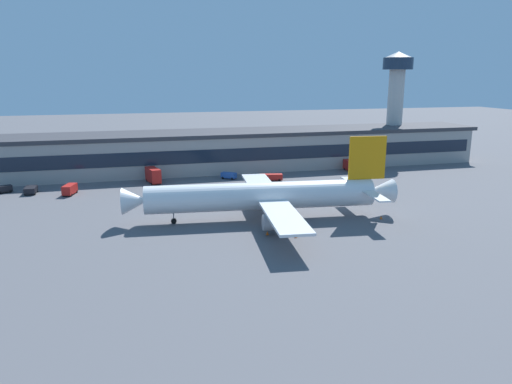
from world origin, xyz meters
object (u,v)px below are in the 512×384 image
at_px(follow_me_car, 229,175).
at_px(belt_loader, 271,177).
at_px(crew_van, 70,189).
at_px(traffic_cone_0, 296,236).
at_px(fuel_truck, 353,166).
at_px(pushback_tractor, 31,190).
at_px(baggage_tug, 5,189).
at_px(traffic_cone_1, 267,233).
at_px(catering_truck, 153,175).
at_px(airliner, 265,196).
at_px(traffic_cone_2, 381,217).
at_px(control_tower, 396,94).

bearing_deg(follow_me_car, belt_loader, -26.67).
relative_size(crew_van, traffic_cone_0, 7.88).
distance_m(fuel_truck, traffic_cone_0, 66.57).
bearing_deg(fuel_truck, pushback_tractor, -176.84).
bearing_deg(baggage_tug, traffic_cone_1, -41.53).
xyz_separation_m(crew_van, follow_me_car, (42.74, 8.19, -0.37)).
bearing_deg(catering_truck, belt_loader, -10.13).
distance_m(crew_van, catering_truck, 22.87).
bearing_deg(airliner, traffic_cone_0, -79.70).
distance_m(crew_van, belt_loader, 53.78).
relative_size(fuel_truck, traffic_cone_2, 12.14).
bearing_deg(baggage_tug, airliner, -34.35).
xyz_separation_m(belt_loader, traffic_cone_1, (-14.25, -45.55, -0.79)).
bearing_deg(airliner, belt_loader, 71.62).
bearing_deg(airliner, pushback_tractor, 144.40).
distance_m(airliner, traffic_cone_0, 13.67).
xyz_separation_m(control_tower, catering_truck, (-85.52, -18.80, -20.60)).
xyz_separation_m(crew_van, baggage_tug, (-16.38, 6.59, -0.37)).
height_order(airliner, traffic_cone_2, airliner).
bearing_deg(baggage_tug, belt_loader, -3.20).
relative_size(belt_loader, traffic_cone_1, 9.21).
height_order(crew_van, follow_me_car, crew_van).
bearing_deg(baggage_tug, fuel_truck, 1.26).
relative_size(catering_truck, baggage_tug, 1.86).
relative_size(baggage_tug, belt_loader, 0.62).
height_order(baggage_tug, traffic_cone_2, baggage_tug).
relative_size(follow_me_car, traffic_cone_1, 6.36).
distance_m(airliner, traffic_cone_2, 24.83).
bearing_deg(traffic_cone_1, airliner, 76.44).
relative_size(baggage_tug, follow_me_car, 0.89).
bearing_deg(traffic_cone_1, fuel_truck, 50.39).
distance_m(belt_loader, traffic_cone_0, 49.43).
bearing_deg(control_tower, baggage_tug, -170.46).
relative_size(fuel_truck, traffic_cone_1, 11.73).
relative_size(control_tower, crew_van, 6.65).
bearing_deg(baggage_tug, catering_truck, 2.87).
bearing_deg(pushback_tractor, control_tower, 11.45).
bearing_deg(traffic_cone_0, follow_me_car, 91.44).
relative_size(catering_truck, traffic_cone_2, 10.88).
distance_m(baggage_tug, traffic_cone_1, 74.61).
bearing_deg(catering_truck, pushback_tractor, -171.19).
height_order(airliner, baggage_tug, airliner).
relative_size(catering_truck, traffic_cone_0, 10.71).
xyz_separation_m(catering_truck, baggage_tug, (-37.60, -1.89, -1.21)).
distance_m(airliner, control_tower, 90.49).
bearing_deg(airliner, control_tower, 42.95).
height_order(fuel_truck, traffic_cone_1, fuel_truck).
bearing_deg(traffic_cone_2, crew_van, 149.09).
bearing_deg(crew_van, traffic_cone_2, -30.91).
relative_size(baggage_tug, pushback_tractor, 0.85).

